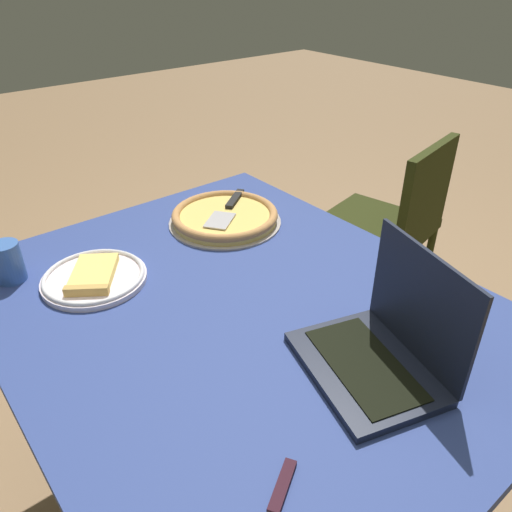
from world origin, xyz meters
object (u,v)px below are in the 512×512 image
(dining_table, at_px, (240,326))
(pizza_tray, at_px, (225,217))
(drink_cup, at_px, (8,262))
(laptop, at_px, (384,345))
(pizza_plate, at_px, (94,277))
(table_knife, at_px, (274,511))
(chair_near, at_px, (391,221))

(dining_table, relative_size, pizza_tray, 3.73)
(pizza_tray, height_order, drink_cup, drink_cup)
(laptop, relative_size, pizza_tray, 1.00)
(pizza_tray, xyz_separation_m, drink_cup, (0.09, 0.61, 0.03))
(laptop, height_order, pizza_tray, laptop)
(dining_table, xyz_separation_m, drink_cup, (0.45, 0.39, 0.12))
(dining_table, xyz_separation_m, laptop, (-0.35, -0.10, 0.12))
(pizza_plate, height_order, drink_cup, drink_cup)
(pizza_tray, xyz_separation_m, table_knife, (-0.81, 0.50, -0.02))
(pizza_tray, bearing_deg, chair_near, -92.02)
(dining_table, relative_size, chair_near, 1.52)
(table_knife, bearing_deg, chair_near, -59.79)
(drink_cup, bearing_deg, table_knife, -172.75)
(table_knife, relative_size, chair_near, 0.24)
(chair_near, bearing_deg, pizza_tray, 87.98)
(laptop, height_order, drink_cup, laptop)
(laptop, relative_size, drink_cup, 3.31)
(dining_table, relative_size, table_knife, 6.24)
(table_knife, distance_m, chair_near, 1.58)
(laptop, height_order, chair_near, laptop)
(dining_table, bearing_deg, pizza_plate, 36.48)
(dining_table, height_order, table_knife, table_knife)
(pizza_tray, bearing_deg, drink_cup, 81.72)
(pizza_plate, height_order, chair_near, chair_near)
(pizza_plate, distance_m, table_knife, 0.76)
(laptop, relative_size, chair_near, 0.41)
(dining_table, relative_size, laptop, 3.72)
(pizza_plate, bearing_deg, chair_near, -88.99)
(dining_table, height_order, chair_near, chair_near)
(pizza_tray, height_order, chair_near, chair_near)
(pizza_plate, xyz_separation_m, chair_near, (0.02, -1.30, -0.27))
(dining_table, distance_m, table_knife, 0.53)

